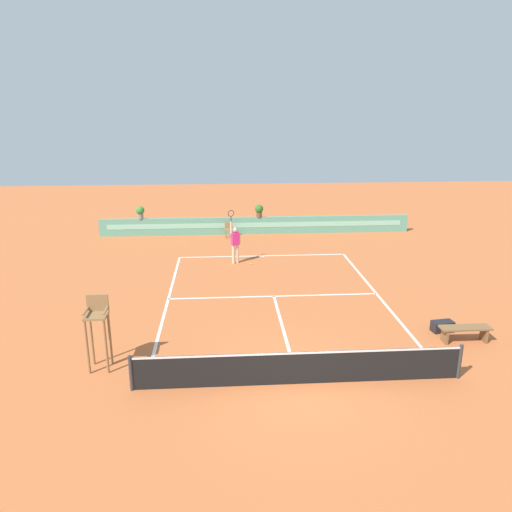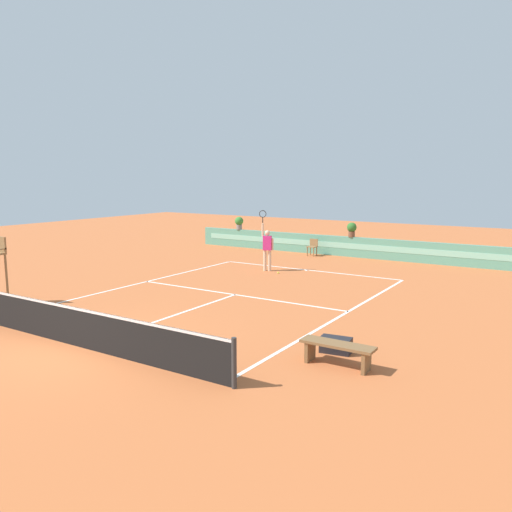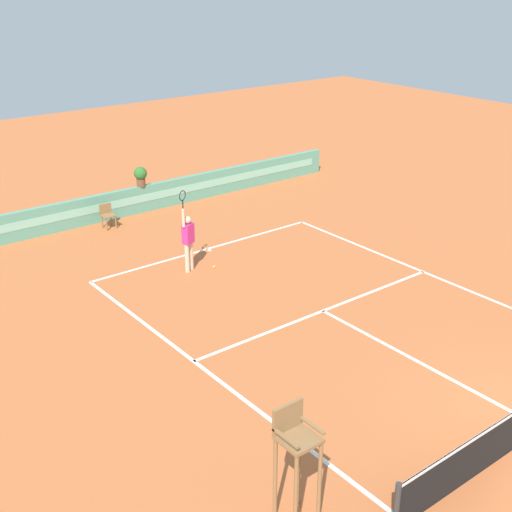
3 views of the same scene
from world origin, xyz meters
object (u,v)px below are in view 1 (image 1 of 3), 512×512
potted_plant_centre (259,210)px  potted_plant_far_left (140,212)px  tennis_player (235,242)px  tennis_ball_near_baseline (251,264)px  ball_kid_chair (229,229)px  bench_courtside (465,331)px  umpire_chair (98,324)px  gear_bag (442,326)px

potted_plant_centre → potted_plant_far_left: (-6.80, 0.00, 0.00)m
tennis_player → tennis_ball_near_baseline: (0.71, -0.28, -1.02)m
tennis_ball_near_baseline → potted_plant_centre: (0.84, 5.87, 1.38)m
tennis_player → ball_kid_chair: bearing=92.7°
tennis_ball_near_baseline → tennis_player: bearing=158.6°
ball_kid_chair → potted_plant_far_left: 5.15m
potted_plant_far_left → potted_plant_centre: bearing=0.0°
bench_courtside → tennis_player: size_ratio=0.62×
umpire_chair → tennis_ball_near_baseline: umpire_chair is taller
gear_bag → potted_plant_centre: (-5.07, 13.51, 1.23)m
gear_bag → potted_plant_far_left: potted_plant_far_left is taller
umpire_chair → tennis_ball_near_baseline: size_ratio=31.47×
bench_courtside → tennis_ball_near_baseline: (-6.28, 8.42, -0.34)m
umpire_chair → bench_courtside: size_ratio=1.34×
tennis_ball_near_baseline → bench_courtside: bearing=-53.3°
ball_kid_chair → potted_plant_centre: 2.14m
ball_kid_chair → tennis_ball_near_baseline: bearing=-79.6°
ball_kid_chair → potted_plant_far_left: (-5.01, 0.73, 0.93)m
umpire_chair → gear_bag: (10.71, 1.61, -1.16)m
tennis_player → tennis_ball_near_baseline: tennis_player is taller
umpire_chair → ball_kid_chair: umpire_chair is taller
gear_bag → potted_plant_far_left: bearing=131.3°
bench_courtside → tennis_ball_near_baseline: bearing=126.7°
gear_bag → potted_plant_centre: bearing=110.6°
umpire_chair → ball_kid_chair: (3.87, 14.39, -0.86)m
tennis_ball_near_baseline → ball_kid_chair: bearing=100.4°
ball_kid_chair → tennis_player: size_ratio=0.33×
tennis_player → potted_plant_far_left: tennis_player is taller
potted_plant_centre → potted_plant_far_left: same height
bench_courtside → tennis_player: tennis_player is taller
bench_courtside → gear_bag: (-0.37, 0.77, -0.20)m
bench_courtside → potted_plant_centre: bearing=110.8°
ball_kid_chair → gear_bag: (6.85, -12.78, -0.30)m
potted_plant_far_left → bench_courtside: bearing=-49.4°
umpire_chair → potted_plant_far_left: umpire_chair is taller
bench_courtside → potted_plant_far_left: 18.84m
bench_courtside → potted_plant_far_left: bearing=130.6°
gear_bag → tennis_player: size_ratio=0.27×
bench_courtside → potted_plant_far_left: potted_plant_far_left is taller
umpire_chair → tennis_player: size_ratio=0.83×
gear_bag → potted_plant_centre: potted_plant_centre is taller
ball_kid_chair → tennis_player: bearing=-87.3°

